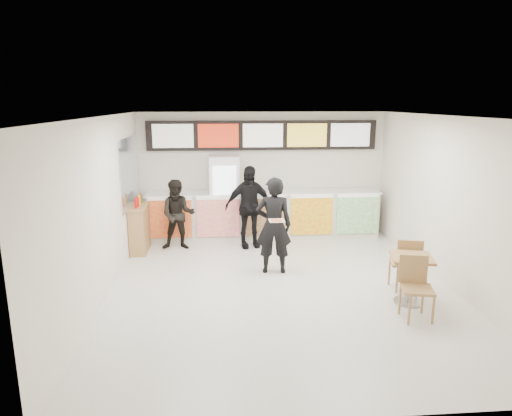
{
  "coord_description": "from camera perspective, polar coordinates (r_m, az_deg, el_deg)",
  "views": [
    {
      "loc": [
        -1.03,
        -7.55,
        3.24
      ],
      "look_at": [
        -0.34,
        1.2,
        1.18
      ],
      "focal_mm": 32.0,
      "sensor_mm": 36.0,
      "label": 1
    }
  ],
  "objects": [
    {
      "name": "drinks_fridge",
      "position": [
        10.89,
        -3.94,
        1.29
      ],
      "size": [
        0.7,
        0.67,
        2.0
      ],
      "color": "white",
      "rests_on": "floor"
    },
    {
      "name": "condiment_ledge",
      "position": [
        10.34,
        -14.35,
        -2.45
      ],
      "size": [
        0.37,
        0.92,
        1.23
      ],
      "color": "#AA7D4D",
      "rests_on": "floor"
    },
    {
      "name": "service_counter",
      "position": [
        11.02,
        0.97,
        -0.83
      ],
      "size": [
        5.56,
        0.77,
        1.14
      ],
      "color": "silver",
      "rests_on": "floor"
    },
    {
      "name": "ceiling",
      "position": [
        7.62,
        3.31,
        11.36
      ],
      "size": [
        7.0,
        7.0,
        0.0
      ],
      "primitive_type": "plane",
      "rotation": [
        3.14,
        0.0,
        0.0
      ],
      "color": "white",
      "rests_on": "wall_back"
    },
    {
      "name": "cafe_table",
      "position": [
        7.89,
        18.77,
        -7.42
      ],
      "size": [
        0.8,
        1.69,
        0.95
      ],
      "rotation": [
        0.0,
        0.0,
        -0.22
      ],
      "color": "#AA7D4D",
      "rests_on": "floor"
    },
    {
      "name": "menu_board",
      "position": [
        11.04,
        0.84,
        9.08
      ],
      "size": [
        5.5,
        0.14,
        0.7
      ],
      "color": "black",
      "rests_on": "wall_back"
    },
    {
      "name": "pizza_slice",
      "position": [
        8.2,
        2.6,
        -1.53
      ],
      "size": [
        0.36,
        0.36,
        0.02
      ],
      "color": "beige",
      "rests_on": "customer_main"
    },
    {
      "name": "wall_left",
      "position": [
        7.99,
        -18.68,
        -0.1
      ],
      "size": [
        0.0,
        7.0,
        7.0
      ],
      "primitive_type": "plane",
      "rotation": [
        1.57,
        0.0,
        1.57
      ],
      "color": "silver",
      "rests_on": "floor"
    },
    {
      "name": "mirror_panel",
      "position": [
        10.29,
        -15.49,
        4.39
      ],
      "size": [
        0.01,
        2.0,
        1.5
      ],
      "primitive_type": "cube",
      "color": "#B2B7BF",
      "rests_on": "wall_left"
    },
    {
      "name": "customer_main",
      "position": [
        8.69,
        2.22,
        -2.19
      ],
      "size": [
        0.72,
        0.5,
        1.87
      ],
      "primitive_type": "imported",
      "rotation": [
        0.0,
        0.0,
        3.06
      ],
      "color": "black",
      "rests_on": "floor"
    },
    {
      "name": "wall_right",
      "position": [
        8.73,
        23.07,
        0.62
      ],
      "size": [
        0.0,
        7.0,
        7.0
      ],
      "primitive_type": "plane",
      "rotation": [
        1.57,
        0.0,
        -1.57
      ],
      "color": "silver",
      "rests_on": "floor"
    },
    {
      "name": "customer_mid",
      "position": [
        10.23,
        -0.92,
        0.15
      ],
      "size": [
        1.16,
        0.68,
        1.86
      ],
      "primitive_type": "imported",
      "rotation": [
        0.0,
        0.0,
        0.22
      ],
      "color": "black",
      "rests_on": "floor"
    },
    {
      "name": "wall_back",
      "position": [
        11.23,
        0.79,
        4.27
      ],
      "size": [
        6.0,
        0.0,
        6.0
      ],
      "primitive_type": "plane",
      "rotation": [
        1.57,
        0.0,
        0.0
      ],
      "color": "silver",
      "rests_on": "floor"
    },
    {
      "name": "customer_left",
      "position": [
        10.26,
        -9.73,
        -0.84
      ],
      "size": [
        0.77,
        0.61,
        1.57
      ],
      "primitive_type": "imported",
      "rotation": [
        0.0,
        0.0,
        -0.01
      ],
      "color": "black",
      "rests_on": "floor"
    },
    {
      "name": "floor",
      "position": [
        8.28,
        3.03,
        -9.88
      ],
      "size": [
        7.0,
        7.0,
        0.0
      ],
      "primitive_type": "plane",
      "color": "beige",
      "rests_on": "ground"
    }
  ]
}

